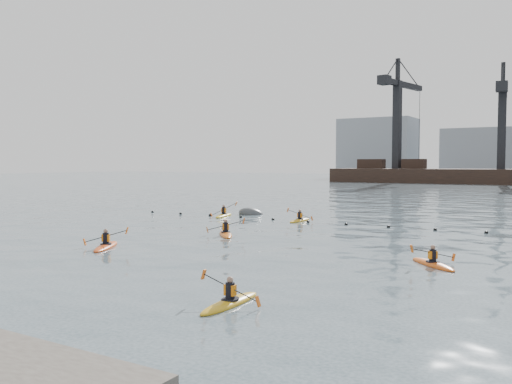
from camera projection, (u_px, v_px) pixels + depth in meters
The scene contains 10 objects.
ground at pixel (80, 285), 19.00m from camera, with size 400.00×400.00×0.00m, color #33424A.
float_line at pixel (328, 223), 38.47m from camera, with size 33.24×0.73×0.24m.
barge_pier at pixel (500, 175), 112.82m from camera, with size 72.00×19.30×29.50m.
kayaker_0 at pixel (106, 246), 27.35m from camera, with size 2.29×3.27×1.18m.
kayaker_1 at pixel (230, 302), 16.30m from camera, with size 2.08×3.05×1.10m.
kayaker_2 at pixel (226, 233), 32.15m from camera, with size 2.68×3.06×1.15m.
kayaker_3 at pixel (300, 220), 39.92m from camera, with size 2.10×3.09×1.08m.
kayaker_4 at pixel (433, 263), 22.56m from camera, with size 2.60×2.60×1.03m.
kayaker_5 at pixel (224, 215), 43.64m from camera, with size 2.27×3.37×1.34m.
mooring_buoy at pixel (251, 214), 45.20m from camera, with size 2.17×1.28×1.09m, color #3F4144.
Camera 1 is at (15.07, -12.83, 4.25)m, focal length 38.00 mm.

